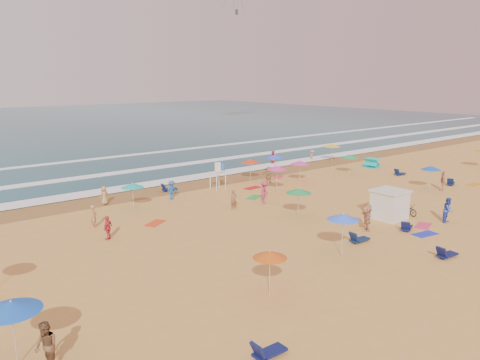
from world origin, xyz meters
TOP-DOWN VIEW (x-y plane):
  - ground at (0.00, 0.00)m, footprint 220.00×220.00m
  - ocean at (0.00, 84.00)m, footprint 220.00×140.00m
  - wet_sand at (0.00, 12.50)m, footprint 220.00×220.00m
  - surf_foam at (0.00, 21.32)m, footprint 200.00×18.70m
  - cabana at (5.94, -5.57)m, footprint 2.00×2.00m
  - cabana_roof at (5.94, -5.57)m, footprint 2.20×2.20m
  - bicycle at (7.84, -5.87)m, footprint 0.80×1.72m
  - lifeguard_stand at (1.82, 9.52)m, footprint 1.20×1.20m
  - beach_umbrellas at (0.34, 1.51)m, footprint 64.17×29.38m
  - loungers at (5.22, -4.17)m, footprint 34.02×25.12m
  - towels at (-1.28, -1.72)m, footprint 43.71×23.31m
  - popup_tents at (24.19, 1.07)m, footprint 6.55×14.53m
  - beachgoers at (0.28, 3.36)m, footprint 46.85×25.33m

SIDE VIEW (x-z plane):
  - ground at x=0.00m, z-range 0.00..0.00m
  - ocean at x=0.00m, z-range -0.09..0.09m
  - wet_sand at x=0.00m, z-range 0.01..0.01m
  - towels at x=-1.28m, z-range 0.00..0.03m
  - surf_foam at x=0.00m, z-range 0.08..0.12m
  - loungers at x=5.22m, z-range 0.00..0.34m
  - bicycle at x=7.84m, z-range 0.00..0.87m
  - popup_tents at x=24.19m, z-range 0.00..1.20m
  - beachgoers at x=0.28m, z-range -0.25..1.86m
  - cabana at x=5.94m, z-range 0.00..2.00m
  - lifeguard_stand at x=1.82m, z-range 0.00..2.10m
  - cabana_roof at x=5.94m, z-range 2.00..2.12m
  - beach_umbrellas at x=0.34m, z-range 1.68..2.49m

